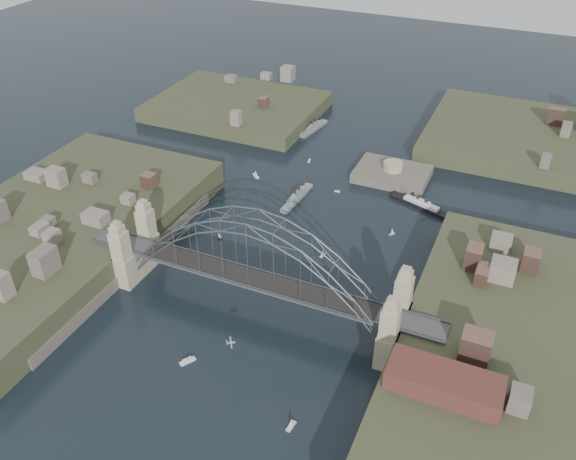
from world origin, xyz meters
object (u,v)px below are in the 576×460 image
(fort_island, at_px, (392,179))
(ocean_liner, at_px, (421,206))
(naval_cruiser_far, at_px, (314,128))
(wharf_shed, at_px, (444,382))
(naval_cruiser_near, at_px, (297,197))
(bridge, at_px, (254,264))

(fort_island, distance_m, ocean_liner, 18.04)
(fort_island, bearing_deg, naval_cruiser_far, 147.20)
(naval_cruiser_far, relative_size, ocean_liner, 0.81)
(wharf_shed, bearing_deg, fort_island, 110.85)
(naval_cruiser_near, height_order, ocean_liner, naval_cruiser_near)
(fort_island, height_order, naval_cruiser_far, fort_island)
(naval_cruiser_near, bearing_deg, naval_cruiser_far, 105.92)
(wharf_shed, relative_size, naval_cruiser_near, 1.18)
(naval_cruiser_near, bearing_deg, ocean_liner, 16.56)
(bridge, distance_m, fort_island, 72.14)
(fort_island, bearing_deg, ocean_liner, -47.15)
(wharf_shed, height_order, naval_cruiser_near, wharf_shed)
(bridge, xyz_separation_m, naval_cruiser_near, (-9.83, 46.66, -11.54))
(wharf_shed, bearing_deg, ocean_liner, 105.59)
(fort_island, relative_size, naval_cruiser_far, 1.40)
(bridge, bearing_deg, wharf_shed, -17.65)
(naval_cruiser_near, bearing_deg, wharf_shed, -48.41)
(fort_island, relative_size, ocean_liner, 1.13)
(bridge, height_order, wharf_shed, bridge)
(bridge, bearing_deg, fort_island, 80.27)
(ocean_liner, bearing_deg, wharf_shed, -74.41)
(fort_island, xyz_separation_m, naval_cruiser_near, (-21.83, -23.34, 1.12))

